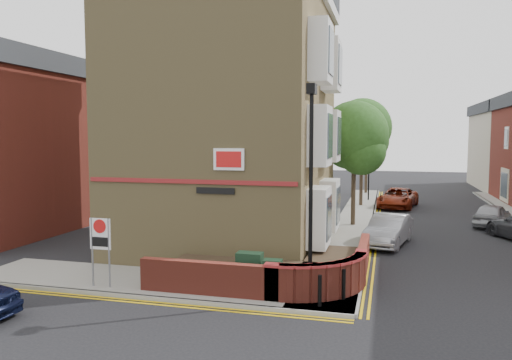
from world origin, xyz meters
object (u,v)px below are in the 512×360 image
(lamppost, at_px, (311,190))
(utility_cabinet_large, at_px, (250,271))
(zone_sign, at_px, (100,239))
(silver_car_near, at_px, (388,230))

(lamppost, distance_m, utility_cabinet_large, 3.24)
(lamppost, bearing_deg, zone_sign, -173.93)
(zone_sign, relative_size, silver_car_near, 0.53)
(zone_sign, bearing_deg, utility_cabinet_large, 9.69)
(lamppost, bearing_deg, utility_cabinet_large, 176.99)
(silver_car_near, bearing_deg, lamppost, -92.03)
(zone_sign, bearing_deg, lamppost, 6.07)
(utility_cabinet_large, height_order, zone_sign, zone_sign)
(lamppost, bearing_deg, silver_car_near, 75.10)
(zone_sign, distance_m, silver_car_near, 12.83)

